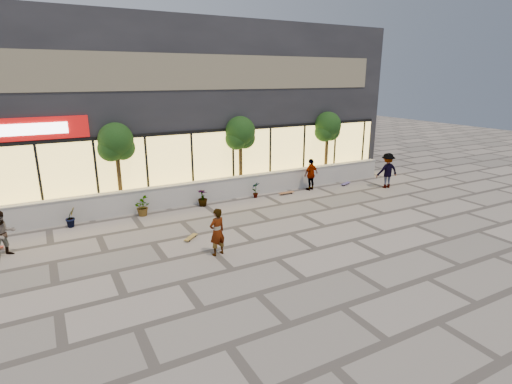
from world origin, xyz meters
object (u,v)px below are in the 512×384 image
skateboard_right_near (287,193)px  skater_right_far (387,171)px  tree_mideast (240,135)px  skater_left (3,234)px  tree_midwest (116,144)px  tree_east (328,128)px  skateboard_right_far (346,183)px  skateboard_center (191,237)px  skater_center (217,232)px  skater_right_near (311,174)px

skateboard_right_near → skater_right_far: bearing=-16.4°
tree_mideast → skater_left: 11.05m
tree_midwest → tree_east: 11.50m
tree_east → tree_midwest: bearing=180.0°
tree_midwest → skateboard_right_far: (11.77, -1.50, -2.90)m
skater_right_far → skateboard_center: (-11.73, -1.77, -0.87)m
skateboard_center → skater_center: bearing=-120.0°
tree_mideast → skateboard_right_far: size_ratio=4.78×
tree_mideast → skater_left: size_ratio=2.48×
skater_right_far → skateboard_right_far: 2.30m
skater_left → skater_right_far: skater_right_far is taller
tree_midwest → skateboard_right_far: tree_midwest is taller
skateboard_center → tree_midwest: bearing=66.8°
skater_right_far → skateboard_right_near: skater_right_far is taller
skateboard_right_near → skateboard_right_far: skateboard_right_near is taller
tree_midwest → skater_right_near: tree_midwest is taller
tree_midwest → tree_mideast: size_ratio=1.00×
tree_mideast → skateboard_right_near: size_ratio=4.59×
tree_mideast → skater_right_far: (7.30, -2.98, -2.04)m
tree_midwest → skater_left: size_ratio=2.48×
tree_midwest → skater_right_near: 9.78m
skateboard_center → skateboard_right_far: (10.21, 3.25, 0.01)m
skater_left → skateboard_right_near: 12.35m
skater_left → skateboard_right_far: size_ratio=1.92×
skater_center → skater_left: size_ratio=1.04×
skater_right_near → skateboard_center: bearing=10.3°
tree_mideast → skateboard_right_far: bearing=-14.6°
tree_east → skater_left: bearing=-168.7°
tree_midwest → skateboard_center: 5.79m
skater_left → skateboard_right_far: (16.13, 1.67, -0.71)m
skater_left → skateboard_right_far: skater_left is taller
tree_east → skater_left: size_ratio=2.48×
tree_east → skater_left: (-15.85, -3.17, -2.20)m
skateboard_right_far → tree_east: bearing=77.3°
skater_center → skateboard_center: 1.90m
tree_east → skater_right_near: tree_east is taller
skater_left → skateboard_center: bearing=-36.4°
tree_midwest → skater_right_far: bearing=-12.6°
skateboard_right_near → skater_right_near: bearing=2.5°
tree_east → skater_right_far: 4.04m
tree_midwest → skater_center: (1.91, -6.46, -2.16)m
skater_right_near → skateboard_center: size_ratio=2.46×
skater_left → skater_right_far: 17.65m
tree_east → skater_center: (-9.59, -6.46, -2.16)m
tree_midwest → skater_right_near: (9.43, -1.40, -2.14)m
tree_mideast → skateboard_right_far: tree_mideast is taller
skateboard_right_far → tree_mideast: bearing=142.3°
skater_right_far → tree_midwest: bearing=-0.7°
skater_left → skateboard_center: skater_left is taller
tree_east → skateboard_center: 11.39m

